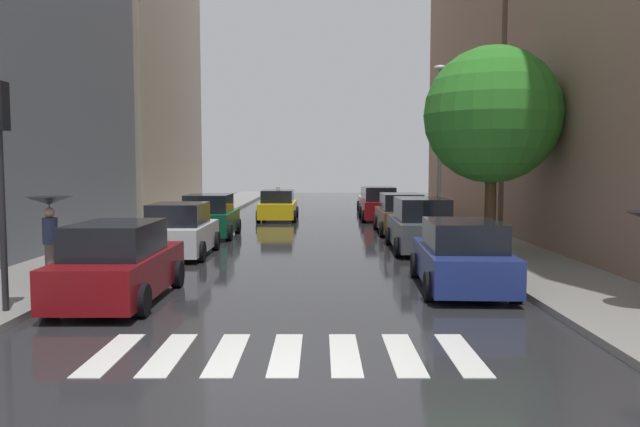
{
  "coord_description": "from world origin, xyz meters",
  "views": [
    {
      "loc": [
        0.52,
        -8.27,
        2.88
      ],
      "look_at": [
        0.53,
        17.75,
        0.91
      ],
      "focal_mm": 34.78,
      "sensor_mm": 36.0,
      "label": 1
    }
  ],
  "objects_px": {
    "parked_car_right_fifth": "(374,200)",
    "street_tree_right": "(492,115)",
    "taxi_midroad": "(278,206)",
    "parked_car_left_second": "(180,231)",
    "parked_car_right_third": "(400,215)",
    "parked_car_right_nearest": "(461,257)",
    "parked_car_right_second": "(420,226)",
    "pedestrian_near_tree": "(49,217)",
    "parked_car_left_third": "(210,217)",
    "lamp_post_right": "(440,136)",
    "parked_car_right_fourth": "(379,205)",
    "parked_car_left_nearest": "(119,264)"
  },
  "relations": [
    {
      "from": "taxi_midroad",
      "to": "street_tree_right",
      "type": "xyz_separation_m",
      "value": [
        7.73,
        -13.56,
        3.74
      ]
    },
    {
      "from": "parked_car_right_fifth",
      "to": "pedestrian_near_tree",
      "type": "height_order",
      "value": "pedestrian_near_tree"
    },
    {
      "from": "parked_car_left_nearest",
      "to": "pedestrian_near_tree",
      "type": "distance_m",
      "value": 3.25
    },
    {
      "from": "parked_car_right_third",
      "to": "parked_car_right_second",
      "type": "bearing_deg",
      "value": 179.99
    },
    {
      "from": "parked_car_left_nearest",
      "to": "parked_car_left_third",
      "type": "xyz_separation_m",
      "value": [
        -0.21,
        12.09,
        0.02
      ]
    },
    {
      "from": "parked_car_left_third",
      "to": "taxi_midroad",
      "type": "distance_m",
      "value": 8.5
    },
    {
      "from": "parked_car_right_nearest",
      "to": "lamp_post_right",
      "type": "distance_m",
      "value": 12.29
    },
    {
      "from": "parked_car_right_second",
      "to": "taxi_midroad",
      "type": "relative_size",
      "value": 1.02
    },
    {
      "from": "parked_car_left_second",
      "to": "pedestrian_near_tree",
      "type": "relative_size",
      "value": 2.03
    },
    {
      "from": "parked_car_left_second",
      "to": "parked_car_right_nearest",
      "type": "xyz_separation_m",
      "value": [
        7.84,
        -5.42,
        -0.03
      ]
    },
    {
      "from": "parked_car_right_second",
      "to": "taxi_midroad",
      "type": "bearing_deg",
      "value": 25.78
    },
    {
      "from": "parked_car_right_third",
      "to": "lamp_post_right",
      "type": "relative_size",
      "value": 0.66
    },
    {
      "from": "parked_car_right_third",
      "to": "parked_car_right_fifth",
      "type": "distance_m",
      "value": 12.42
    },
    {
      "from": "parked_car_right_fifth",
      "to": "taxi_midroad",
      "type": "height_order",
      "value": "taxi_midroad"
    },
    {
      "from": "parked_car_left_second",
      "to": "parked_car_right_nearest",
      "type": "height_order",
      "value": "parked_car_left_second"
    },
    {
      "from": "parked_car_right_second",
      "to": "pedestrian_near_tree",
      "type": "xyz_separation_m",
      "value": [
        -10.1,
        -5.92,
        0.8
      ]
    },
    {
      "from": "parked_car_right_nearest",
      "to": "parked_car_right_fifth",
      "type": "height_order",
      "value": "parked_car_right_nearest"
    },
    {
      "from": "parked_car_right_fifth",
      "to": "street_tree_right",
      "type": "height_order",
      "value": "street_tree_right"
    },
    {
      "from": "pedestrian_near_tree",
      "to": "lamp_post_right",
      "type": "height_order",
      "value": "lamp_post_right"
    },
    {
      "from": "parked_car_right_nearest",
      "to": "parked_car_right_third",
      "type": "distance_m",
      "value": 12.25
    },
    {
      "from": "parked_car_right_fourth",
      "to": "parked_car_right_fifth",
      "type": "bearing_deg",
      "value": -1.34
    },
    {
      "from": "taxi_midroad",
      "to": "parked_car_left_third",
      "type": "bearing_deg",
      "value": 164.79
    },
    {
      "from": "parked_car_left_third",
      "to": "parked_car_left_second",
      "type": "bearing_deg",
      "value": 179.59
    },
    {
      "from": "taxi_midroad",
      "to": "parked_car_right_fifth",
      "type": "bearing_deg",
      "value": -44.88
    },
    {
      "from": "parked_car_right_fifth",
      "to": "pedestrian_near_tree",
      "type": "xyz_separation_m",
      "value": [
        -10.08,
        -23.92,
        0.89
      ]
    },
    {
      "from": "parked_car_right_nearest",
      "to": "parked_car_right_fourth",
      "type": "relative_size",
      "value": 0.93
    },
    {
      "from": "parked_car_left_third",
      "to": "lamp_post_right",
      "type": "relative_size",
      "value": 0.59
    },
    {
      "from": "lamp_post_right",
      "to": "street_tree_right",
      "type": "bearing_deg",
      "value": -86.02
    },
    {
      "from": "parked_car_left_third",
      "to": "street_tree_right",
      "type": "bearing_deg",
      "value": -118.66
    },
    {
      "from": "parked_car_left_second",
      "to": "parked_car_right_second",
      "type": "relative_size",
      "value": 0.85
    },
    {
      "from": "parked_car_right_fourth",
      "to": "pedestrian_near_tree",
      "type": "xyz_separation_m",
      "value": [
        -9.83,
        -18.13,
        0.81
      ]
    },
    {
      "from": "parked_car_left_nearest",
      "to": "street_tree_right",
      "type": "distance_m",
      "value": 12.42
    },
    {
      "from": "parked_car_right_nearest",
      "to": "pedestrian_near_tree",
      "type": "bearing_deg",
      "value": 88.5
    },
    {
      "from": "parked_car_right_second",
      "to": "street_tree_right",
      "type": "height_order",
      "value": "street_tree_right"
    },
    {
      "from": "parked_car_right_third",
      "to": "lamp_post_right",
      "type": "distance_m",
      "value": 3.73
    },
    {
      "from": "parked_car_right_second",
      "to": "parked_car_right_fourth",
      "type": "height_order",
      "value": "parked_car_right_second"
    },
    {
      "from": "parked_car_left_nearest",
      "to": "parked_car_right_fifth",
      "type": "relative_size",
      "value": 1.02
    },
    {
      "from": "parked_car_left_second",
      "to": "lamp_post_right",
      "type": "xyz_separation_m",
      "value": [
        9.54,
        6.27,
        3.36
      ]
    },
    {
      "from": "parked_car_left_nearest",
      "to": "parked_car_right_second",
      "type": "distance_m",
      "value": 11.12
    },
    {
      "from": "parked_car_right_second",
      "to": "parked_car_right_fifth",
      "type": "xyz_separation_m",
      "value": [
        -0.02,
        18.0,
        -0.09
      ]
    },
    {
      "from": "taxi_midroad",
      "to": "parked_car_left_second",
      "type": "bearing_deg",
      "value": 170.68
    },
    {
      "from": "parked_car_right_fourth",
      "to": "street_tree_right",
      "type": "relative_size",
      "value": 0.73
    },
    {
      "from": "parked_car_right_second",
      "to": "lamp_post_right",
      "type": "bearing_deg",
      "value": -16.63
    },
    {
      "from": "parked_car_left_nearest",
      "to": "parked_car_right_third",
      "type": "bearing_deg",
      "value": -29.94
    },
    {
      "from": "parked_car_left_third",
      "to": "taxi_midroad",
      "type": "relative_size",
      "value": 0.88
    },
    {
      "from": "parked_car_left_second",
      "to": "parked_car_right_third",
      "type": "bearing_deg",
      "value": -49.53
    },
    {
      "from": "parked_car_right_second",
      "to": "taxi_midroad",
      "type": "xyz_separation_m",
      "value": [
        -5.71,
        12.3,
        -0.08
      ]
    },
    {
      "from": "parked_car_left_nearest",
      "to": "parked_car_right_nearest",
      "type": "bearing_deg",
      "value": -80.3
    },
    {
      "from": "street_tree_right",
      "to": "lamp_post_right",
      "type": "height_order",
      "value": "lamp_post_right"
    },
    {
      "from": "parked_car_left_third",
      "to": "parked_car_right_fifth",
      "type": "relative_size",
      "value": 0.93
    }
  ]
}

